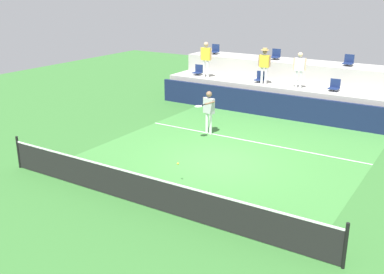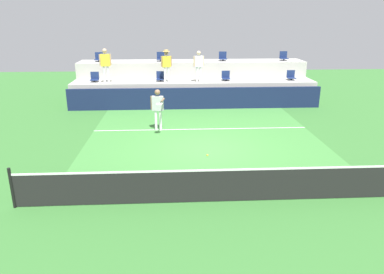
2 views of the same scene
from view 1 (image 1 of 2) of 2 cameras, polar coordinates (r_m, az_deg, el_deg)
ground_plane at (r=15.44m, az=3.42°, el=-2.99°), size 40.00×40.00×0.00m
court_inner_paint at (r=16.27m, az=5.13°, el=-1.88°), size 9.00×10.00×0.01m
court_service_line at (r=17.45m, az=7.25°, el=-0.50°), size 9.00×0.06×0.00m
tennis_net at (r=12.17m, az=-5.78°, el=-6.64°), size 10.48×0.08×1.07m
sponsor_backboard at (r=20.49m, az=11.64°, el=3.72°), size 13.00×0.16×1.10m
seating_tier_lower at (r=21.66m, az=12.90°, el=4.64°), size 13.00×1.80×1.25m
seating_tier_upper at (r=23.24m, az=14.50°, el=6.52°), size 13.00×1.80×2.10m
stadium_chair_lower_far_left at (r=23.65m, az=0.77°, el=8.33°), size 0.44×0.40×0.52m
stadium_chair_lower_left at (r=22.06m, az=8.58°, el=7.38°), size 0.44×0.40×0.52m
stadium_chair_lower_right at (r=20.93m, az=17.47°, el=6.13°), size 0.44×0.40×0.52m
stadium_chair_upper_far_left at (r=25.07m, az=2.89°, el=10.86°), size 0.44×0.40×0.52m
stadium_chair_upper_left at (r=23.56m, az=10.45°, el=10.09°), size 0.44×0.40×0.52m
stadium_chair_upper_right at (r=22.48m, az=19.07°, el=8.99°), size 0.44×0.40×0.52m
tennis_player at (r=17.88m, az=2.08°, el=3.65°), size 0.60×1.27×1.74m
spectator_in_white at (r=22.84m, az=1.77°, el=10.13°), size 0.61×0.27×1.76m
spectator_with_hat at (r=21.44m, az=9.08°, el=9.24°), size 0.58×0.46×1.68m
spectator_leaning_on_rail at (r=20.85m, az=13.35°, el=8.55°), size 0.57×0.27×1.62m
tennis_ball at (r=13.53m, az=-1.78°, el=-3.37°), size 0.07×0.07×0.07m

